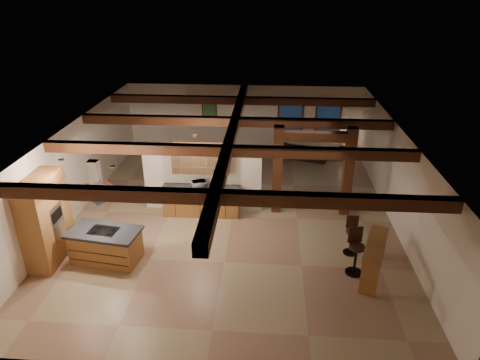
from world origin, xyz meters
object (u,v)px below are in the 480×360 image
object	(u,v)px
kitchen_island	(106,245)
dining_table	(223,173)
sofa	(302,151)
bar_counter	(375,254)

from	to	relation	value
kitchen_island	dining_table	distance (m)	5.89
kitchen_island	sofa	xyz separation A→B (m)	(5.70, 7.82, -0.16)
bar_counter	sofa	bearing A→B (deg)	99.31
dining_table	bar_counter	size ratio (longest dim) A/B	0.96
bar_counter	dining_table	bearing A→B (deg)	129.15
dining_table	bar_counter	xyz separation A→B (m)	(4.43, -5.44, 0.33)
kitchen_island	sofa	size ratio (longest dim) A/B	0.93
kitchen_island	sofa	bearing A→B (deg)	53.89
kitchen_island	bar_counter	distance (m)	7.02
sofa	bar_counter	xyz separation A→B (m)	(1.31, -7.97, 0.33)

